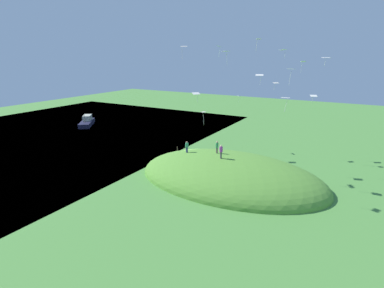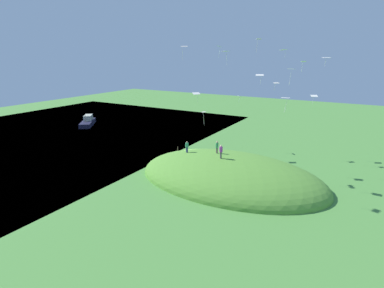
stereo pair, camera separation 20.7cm
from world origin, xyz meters
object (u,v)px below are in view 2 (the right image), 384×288
kite_7 (239,97)px  kite_2 (204,113)px  kite_1 (291,70)px  kite_9 (286,99)px  person_watching_kites (217,146)px  kite_3 (260,75)px  person_near_shore (187,146)px  kite_8 (276,83)px  kite_12 (314,96)px  kite_14 (219,47)px  kite_6 (196,94)px  kite_10 (327,58)px  kite_5 (283,50)px  boat_on_lake (88,122)px  kite_13 (303,62)px  kite_0 (259,40)px  kite_4 (184,47)px  mooring_post (178,149)px  person_walking_path (221,150)px  kite_11 (226,52)px

kite_7 → kite_2: bearing=-125.6°
kite_1 → kite_9: (0.87, -5.67, -3.19)m
person_watching_kites → kite_3: size_ratio=1.13×
person_near_shore → kite_9: kite_9 is taller
kite_8 → kite_9: (4.27, -11.26, -0.81)m
kite_12 → kite_14: 18.35m
kite_3 → kite_6: (-10.08, 0.13, -3.14)m
kite_9 → kite_12: 13.31m
kite_9 → kite_10: 9.57m
person_near_shore → kite_12: 22.02m
kite_14 → kite_12: bearing=51.4°
kite_5 → kite_7: (-7.93, 4.33, -7.53)m
kite_9 → boat_on_lake: bearing=167.1°
kite_10 → kite_13: 5.79m
person_watching_kites → kite_2: bearing=-24.4°
kite_3 → kite_14: kite_14 is taller
kite_0 → kite_5: bearing=-32.6°
kite_3 → kite_9: bearing=-38.4°
kite_5 → kite_10: bearing=7.9°
person_watching_kites → kite_4: kite_4 is taller
person_near_shore → kite_4: bearing=-39.9°
kite_6 → kite_12: (16.02, 9.42, -0.40)m
kite_12 → mooring_post: (-19.92, -8.99, -9.41)m
person_watching_kites → person_near_shore: 4.44m
kite_5 → kite_13: kite_5 is taller
kite_8 → kite_9: size_ratio=0.67×
person_near_shore → person_walking_path: bearing=-174.0°
person_walking_path → kite_0: (-0.44, 13.82, 13.92)m
person_walking_path → kite_6: kite_6 is taller
person_near_shore → kite_13: bearing=-111.8°
kite_6 → mooring_post: size_ratio=1.91×
person_near_shore → kite_1: kite_1 is taller
kite_1 → kite_4: bearing=-179.5°
kite_11 → kite_0: bearing=95.2°
person_walking_path → person_watching_kites: size_ratio=1.08×
person_watching_kites → kite_10: 18.86m
person_walking_path → kite_11: kite_11 is taller
person_watching_kites → kite_12: 18.89m
person_watching_kites → kite_5: size_ratio=1.33×
kite_7 → kite_12: size_ratio=0.78×
kite_2 → kite_6: kite_6 is taller
person_walking_path → kite_8: kite_8 is taller
kite_13 → kite_3: bearing=-115.8°
kite_8 → kite_11: (-1.46, -16.76, 4.67)m
kite_11 → kite_14: kite_14 is taller
kite_4 → kite_11: kite_4 is taller
kite_9 → kite_13: bearing=92.7°
kite_1 → kite_3: (-3.74, -2.02, -0.74)m
kite_3 → kite_12: (5.94, 9.55, -3.54)m
kite_0 → kite_4: bearing=-158.1°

